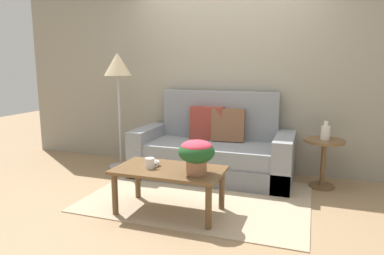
# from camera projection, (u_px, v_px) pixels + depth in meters

# --- Properties ---
(ground_plane) EXTENTS (14.00, 14.00, 0.00)m
(ground_plane) POSITION_uv_depth(u_px,v_px,m) (200.00, 196.00, 3.84)
(ground_plane) COLOR #997A56
(wall_back) EXTENTS (6.40, 0.12, 2.76)m
(wall_back) POSITION_uv_depth(u_px,v_px,m) (228.00, 68.00, 4.73)
(wall_back) COLOR gray
(wall_back) RESTS_ON ground
(area_rug) EXTENTS (2.32, 1.64, 0.01)m
(area_rug) POSITION_uv_depth(u_px,v_px,m) (199.00, 197.00, 3.82)
(area_rug) COLOR tan
(area_rug) RESTS_ON ground
(couch) EXTENTS (2.00, 0.87, 1.08)m
(couch) POSITION_uv_depth(u_px,v_px,m) (214.00, 151.00, 4.50)
(couch) COLOR slate
(couch) RESTS_ON ground
(coffee_table) EXTENTS (1.05, 0.58, 0.44)m
(coffee_table) POSITION_uv_depth(u_px,v_px,m) (169.00, 175.00, 3.36)
(coffee_table) COLOR brown
(coffee_table) RESTS_ON ground
(side_table) EXTENTS (0.46, 0.46, 0.57)m
(side_table) POSITION_uv_depth(u_px,v_px,m) (324.00, 155.00, 4.06)
(side_table) COLOR brown
(side_table) RESTS_ON ground
(floor_lamp) EXTENTS (0.37, 0.37, 1.58)m
(floor_lamp) POSITION_uv_depth(u_px,v_px,m) (118.00, 74.00, 4.68)
(floor_lamp) COLOR #B2B2B7
(floor_lamp) RESTS_ON ground
(potted_plant) EXTENTS (0.33, 0.33, 0.31)m
(potted_plant) POSITION_uv_depth(u_px,v_px,m) (197.00, 153.00, 3.15)
(potted_plant) COLOR #A36B4C
(potted_plant) RESTS_ON coffee_table
(coffee_mug) EXTENTS (0.14, 0.09, 0.10)m
(coffee_mug) POSITION_uv_depth(u_px,v_px,m) (150.00, 163.00, 3.35)
(coffee_mug) COLOR white
(coffee_mug) RESTS_ON coffee_table
(snack_bowl) EXTENTS (0.12, 0.12, 0.06)m
(snack_bowl) POSITION_uv_depth(u_px,v_px,m) (154.00, 163.00, 3.43)
(snack_bowl) COLOR silver
(snack_bowl) RESTS_ON coffee_table
(table_vase) EXTENTS (0.10, 0.10, 0.22)m
(table_vase) POSITION_uv_depth(u_px,v_px,m) (325.00, 132.00, 4.01)
(table_vase) COLOR silver
(table_vase) RESTS_ON side_table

